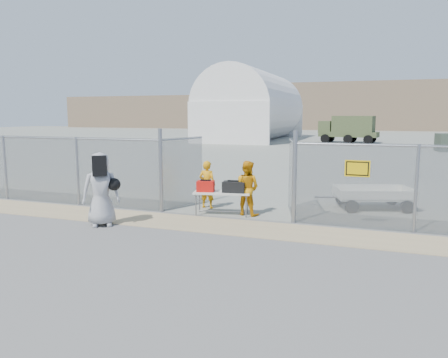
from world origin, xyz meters
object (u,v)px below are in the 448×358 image
at_px(security_worker_right, 247,188).
at_px(utility_trailer, 373,197).
at_px(security_worker_left, 207,185).
at_px(visitor, 101,189).
at_px(folding_table, 222,203).

xyz_separation_m(security_worker_right, utility_trailer, (3.45, 2.13, -0.44)).
distance_m(security_worker_left, visitor, 3.46).
height_order(visitor, utility_trailer, visitor).
relative_size(visitor, utility_trailer, 0.65).
distance_m(security_worker_left, security_worker_right, 1.52).
xyz_separation_m(security_worker_left, visitor, (-1.82, -2.94, 0.22)).
bearing_deg(utility_trailer, folding_table, -168.10).
relative_size(folding_table, utility_trailer, 0.55).
relative_size(security_worker_left, utility_trailer, 0.50).
height_order(folding_table, visitor, visitor).
bearing_deg(folding_table, security_worker_right, 7.11).
bearing_deg(security_worker_right, folding_table, 30.21).
xyz_separation_m(security_worker_left, security_worker_right, (1.43, -0.49, 0.05)).
bearing_deg(security_worker_left, security_worker_right, 165.10).
distance_m(folding_table, visitor, 3.45).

